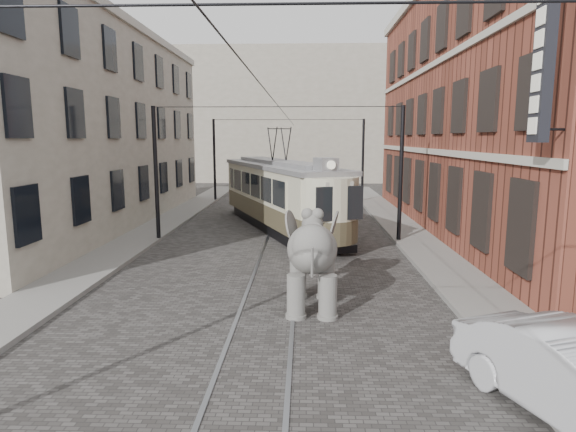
{
  "coord_description": "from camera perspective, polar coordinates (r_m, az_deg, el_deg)",
  "views": [
    {
      "loc": [
        1.01,
        -15.22,
        4.58
      ],
      "look_at": [
        0.47,
        0.27,
        2.1
      ],
      "focal_mm": 30.11,
      "sensor_mm": 36.0,
      "label": 1
    }
  ],
  "objects": [
    {
      "name": "sidewalk_right",
      "position": [
        16.64,
        19.53,
        -7.16
      ],
      "size": [
        2.0,
        60.0,
        0.15
      ],
      "primitive_type": "cube",
      "color": "slate",
      "rests_on": "ground"
    },
    {
      "name": "tram",
      "position": [
        24.52,
        -1.03,
        4.38
      ],
      "size": [
        7.24,
        13.01,
        5.13
      ],
      "primitive_type": null,
      "rotation": [
        0.0,
        0.0,
        0.38
      ],
      "color": "#BFB99A",
      "rests_on": "ground"
    },
    {
      "name": "distant_block",
      "position": [
        55.28,
        0.97,
        11.6
      ],
      "size": [
        28.0,
        10.0,
        14.0
      ],
      "primitive_type": "cube",
      "color": "gray",
      "rests_on": "ground"
    },
    {
      "name": "tram_rails",
      "position": [
        15.92,
        -1.74,
        -7.59
      ],
      "size": [
        1.54,
        80.0,
        0.02
      ],
      "primitive_type": null,
      "color": "slate",
      "rests_on": "ground"
    },
    {
      "name": "brick_building",
      "position": [
        26.24,
        24.9,
        11.37
      ],
      "size": [
        8.0,
        26.0,
        12.0
      ],
      "primitive_type": "cube",
      "color": "brown",
      "rests_on": "ground"
    },
    {
      "name": "catenary",
      "position": [
        20.32,
        -1.43,
        4.63
      ],
      "size": [
        11.0,
        30.2,
        6.0
      ],
      "primitive_type": null,
      "color": "black",
      "rests_on": "ground"
    },
    {
      "name": "stucco_building",
      "position": [
        27.93,
        -23.79,
        9.2
      ],
      "size": [
        7.0,
        24.0,
        10.0
      ],
      "primitive_type": "cube",
      "color": "gray",
      "rests_on": "ground"
    },
    {
      "name": "ground",
      "position": [
        15.93,
        -1.73,
        -7.63
      ],
      "size": [
        120.0,
        120.0,
        0.0
      ],
      "primitive_type": "plane",
      "color": "#464341"
    },
    {
      "name": "elephant",
      "position": [
        13.16,
        2.87,
        -5.47
      ],
      "size": [
        2.36,
        4.2,
        2.55
      ],
      "primitive_type": null,
      "rotation": [
        0.0,
        0.0,
        -0.02
      ],
      "color": "#64625C",
      "rests_on": "ground"
    },
    {
      "name": "sidewalk_left",
      "position": [
        17.56,
        -23.57,
        -6.55
      ],
      "size": [
        2.0,
        60.0,
        0.15
      ],
      "primitive_type": "cube",
      "color": "slate",
      "rests_on": "ground"
    }
  ]
}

